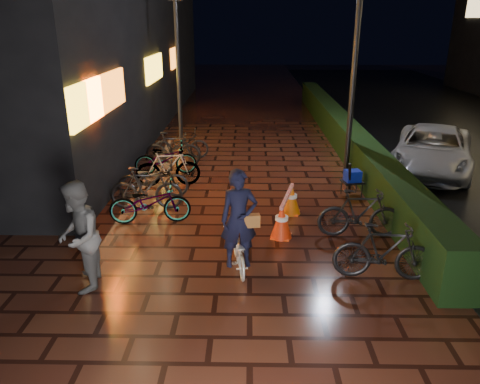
{
  "coord_description": "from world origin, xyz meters",
  "views": [
    {
      "loc": [
        -0.04,
        -8.3,
        4.25
      ],
      "look_at": [
        -0.19,
        0.23,
        1.1
      ],
      "focal_mm": 35.0,
      "sensor_mm": 36.0,
      "label": 1
    }
  ],
  "objects_px": {
    "van": "(433,150)",
    "traffic_barrier": "(287,209)",
    "cart_assembly": "(352,177)",
    "cyclist": "(239,234)",
    "bystander_person": "(78,237)"
  },
  "relations": [
    {
      "from": "van",
      "to": "cart_assembly",
      "type": "bearing_deg",
      "value": -119.45
    },
    {
      "from": "cyclist",
      "to": "cart_assembly",
      "type": "height_order",
      "value": "cyclist"
    },
    {
      "from": "van",
      "to": "cyclist",
      "type": "height_order",
      "value": "cyclist"
    },
    {
      "from": "van",
      "to": "cart_assembly",
      "type": "distance_m",
      "value": 3.57
    },
    {
      "from": "cyclist",
      "to": "van",
      "type": "bearing_deg",
      "value": 46.96
    },
    {
      "from": "van",
      "to": "cart_assembly",
      "type": "xyz_separation_m",
      "value": [
        -2.81,
        -2.19,
        -0.15
      ]
    },
    {
      "from": "van",
      "to": "traffic_barrier",
      "type": "xyz_separation_m",
      "value": [
        -4.6,
        -4.01,
        -0.29
      ]
    },
    {
      "from": "traffic_barrier",
      "to": "cart_assembly",
      "type": "distance_m",
      "value": 2.55
    },
    {
      "from": "cyclist",
      "to": "traffic_barrier",
      "type": "bearing_deg",
      "value": 63.28
    },
    {
      "from": "bystander_person",
      "to": "cyclist",
      "type": "distance_m",
      "value": 2.68
    },
    {
      "from": "cyclist",
      "to": "cart_assembly",
      "type": "distance_m",
      "value": 4.73
    },
    {
      "from": "bystander_person",
      "to": "cyclist",
      "type": "bearing_deg",
      "value": 94.68
    },
    {
      "from": "van",
      "to": "traffic_barrier",
      "type": "height_order",
      "value": "van"
    },
    {
      "from": "bystander_person",
      "to": "cyclist",
      "type": "relative_size",
      "value": 0.99
    },
    {
      "from": "cyclist",
      "to": "cart_assembly",
      "type": "xyz_separation_m",
      "value": [
        2.8,
        3.81,
        -0.21
      ]
    }
  ]
}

